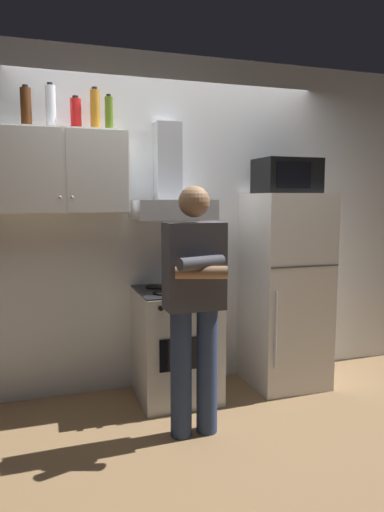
{
  "coord_description": "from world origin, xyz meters",
  "views": [
    {
      "loc": [
        -1.03,
        -3.16,
        1.56
      ],
      "look_at": [
        0.0,
        0.0,
        1.15
      ],
      "focal_mm": 32.82,
      "sensor_mm": 36.0,
      "label": 1
    }
  ],
  "objects_px": {
    "stove_oven": "(176,343)",
    "person_standing": "(194,301)",
    "range_hood": "(171,194)",
    "bottle_liquor_amber": "(95,110)",
    "bottle_rum_dark": "(26,108)",
    "refrigerator": "(285,290)",
    "bottle_soda_red": "(76,114)",
    "bottle_olive_oil": "(109,114)",
    "upper_cabinet": "(64,172)",
    "bottle_vodka_clear": "(51,107)",
    "microwave": "(287,176)",
    "cooking_pot": "(197,282)"
  },
  "relations": [
    {
      "from": "range_hood",
      "to": "bottle_liquor_amber",
      "type": "relative_size",
      "value": 2.46
    },
    {
      "from": "person_standing",
      "to": "upper_cabinet",
      "type": "bearing_deg",
      "value": 135.74
    },
    {
      "from": "bottle_liquor_amber",
      "to": "bottle_rum_dark",
      "type": "relative_size",
      "value": 1.04
    },
    {
      "from": "refrigerator",
      "to": "bottle_vodka_clear",
      "type": "relative_size",
      "value": 4.95
    },
    {
      "from": "bottle_olive_oil",
      "to": "microwave",
      "type": "bearing_deg",
      "value": -5.17
    },
    {
      "from": "bottle_rum_dark",
      "to": "bottle_soda_red",
      "type": "relative_size",
      "value": 1.2
    },
    {
      "from": "person_standing",
      "to": "bottle_soda_red",
      "type": "distance_m",
      "value": 1.61
    },
    {
      "from": "upper_cabinet",
      "to": "bottle_olive_oil",
      "type": "bearing_deg",
      "value": 3.68
    },
    {
      "from": "bottle_liquor_amber",
      "to": "bottle_rum_dark",
      "type": "bearing_deg",
      "value": 176.42
    },
    {
      "from": "microwave",
      "to": "bottle_soda_red",
      "type": "relative_size",
      "value": 1.97
    },
    {
      "from": "upper_cabinet",
      "to": "stove_oven",
      "type": "distance_m",
      "value": 1.55
    },
    {
      "from": "refrigerator",
      "to": "bottle_soda_red",
      "type": "bearing_deg",
      "value": 174.57
    },
    {
      "from": "stove_oven",
      "to": "person_standing",
      "type": "xyz_separation_m",
      "value": [
        -0.05,
        -0.61,
        0.47
      ]
    },
    {
      "from": "bottle_liquor_amber",
      "to": "bottle_olive_oil",
      "type": "distance_m",
      "value": 0.11
    },
    {
      "from": "person_standing",
      "to": "bottle_liquor_amber",
      "type": "height_order",
      "value": "bottle_liquor_amber"
    },
    {
      "from": "microwave",
      "to": "bottle_olive_oil",
      "type": "distance_m",
      "value": 1.48
    },
    {
      "from": "cooking_pot",
      "to": "bottle_vodka_clear",
      "type": "relative_size",
      "value": 0.99
    },
    {
      "from": "microwave",
      "to": "bottle_vodka_clear",
      "type": "xyz_separation_m",
      "value": [
        -1.82,
        0.15,
        0.46
      ]
    },
    {
      "from": "refrigerator",
      "to": "cooking_pot",
      "type": "distance_m",
      "value": 0.84
    },
    {
      "from": "stove_oven",
      "to": "range_hood",
      "type": "relative_size",
      "value": 1.17
    },
    {
      "from": "refrigerator",
      "to": "bottle_liquor_amber",
      "type": "relative_size",
      "value": 5.24
    },
    {
      "from": "person_standing",
      "to": "bottle_rum_dark",
      "type": "distance_m",
      "value": 1.79
    },
    {
      "from": "microwave",
      "to": "person_standing",
      "type": "distance_m",
      "value": 1.45
    },
    {
      "from": "upper_cabinet",
      "to": "bottle_vodka_clear",
      "type": "bearing_deg",
      "value": 151.77
    },
    {
      "from": "refrigerator",
      "to": "person_standing",
      "type": "distance_m",
      "value": 1.17
    },
    {
      "from": "cooking_pot",
      "to": "bottle_soda_red",
      "type": "relative_size",
      "value": 1.31
    },
    {
      "from": "refrigerator",
      "to": "bottle_olive_oil",
      "type": "relative_size",
      "value": 5.98
    },
    {
      "from": "bottle_liquor_amber",
      "to": "bottle_vodka_clear",
      "type": "height_order",
      "value": "bottle_vodka_clear"
    },
    {
      "from": "bottle_olive_oil",
      "to": "bottle_vodka_clear",
      "type": "bearing_deg",
      "value": 177.51
    },
    {
      "from": "refrigerator",
      "to": "bottle_soda_red",
      "type": "relative_size",
      "value": 6.58
    },
    {
      "from": "range_hood",
      "to": "refrigerator",
      "type": "xyz_separation_m",
      "value": [
        0.95,
        -0.13,
        -0.8
      ]
    },
    {
      "from": "stove_oven",
      "to": "bottle_soda_red",
      "type": "relative_size",
      "value": 3.6
    },
    {
      "from": "microwave",
      "to": "bottle_rum_dark",
      "type": "relative_size",
      "value": 1.64
    },
    {
      "from": "stove_oven",
      "to": "bottle_soda_red",
      "type": "bearing_deg",
      "value": 167.31
    },
    {
      "from": "range_hood",
      "to": "bottle_olive_oil",
      "type": "bearing_deg",
      "value": 177.48
    },
    {
      "from": "range_hood",
      "to": "bottle_liquor_amber",
      "type": "height_order",
      "value": "bottle_liquor_amber"
    },
    {
      "from": "refrigerator",
      "to": "bottle_rum_dark",
      "type": "height_order",
      "value": "bottle_rum_dark"
    },
    {
      "from": "range_hood",
      "to": "bottle_rum_dark",
      "type": "xyz_separation_m",
      "value": [
        -1.04,
        0.02,
        0.59
      ]
    },
    {
      "from": "range_hood",
      "to": "bottle_rum_dark",
      "type": "relative_size",
      "value": 2.56
    },
    {
      "from": "person_standing",
      "to": "cooking_pot",
      "type": "height_order",
      "value": "person_standing"
    },
    {
      "from": "range_hood",
      "to": "bottle_liquor_amber",
      "type": "distance_m",
      "value": 0.82
    },
    {
      "from": "refrigerator",
      "to": "bottle_vodka_clear",
      "type": "xyz_separation_m",
      "value": [
        -1.82,
        0.16,
        1.4
      ]
    },
    {
      "from": "upper_cabinet",
      "to": "bottle_rum_dark",
      "type": "bearing_deg",
      "value": 174.01
    },
    {
      "from": "bottle_olive_oil",
      "to": "upper_cabinet",
      "type": "bearing_deg",
      "value": -176.32
    },
    {
      "from": "range_hood",
      "to": "bottle_soda_red",
      "type": "xyz_separation_m",
      "value": [
        -0.7,
        0.03,
        0.57
      ]
    },
    {
      "from": "upper_cabinet",
      "to": "bottle_rum_dark",
      "type": "distance_m",
      "value": 0.5
    },
    {
      "from": "microwave",
      "to": "bottle_rum_dark",
      "type": "xyz_separation_m",
      "value": [
        -1.99,
        0.13,
        0.45
      ]
    },
    {
      "from": "refrigerator",
      "to": "bottle_vodka_clear",
      "type": "distance_m",
      "value": 2.31
    },
    {
      "from": "person_standing",
      "to": "bottle_vodka_clear",
      "type": "distance_m",
      "value": 1.72
    },
    {
      "from": "bottle_soda_red",
      "to": "person_standing",
      "type": "bearing_deg",
      "value": -49.57
    }
  ]
}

